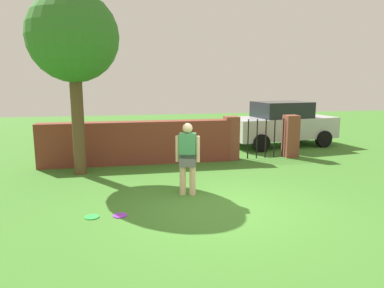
# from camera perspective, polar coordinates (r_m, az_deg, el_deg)

# --- Properties ---
(ground_plane) EXTENTS (40.00, 40.00, 0.00)m
(ground_plane) POSITION_cam_1_polar(r_m,az_deg,el_deg) (7.24, 5.02, -10.35)
(ground_plane) COLOR #3D7528
(brick_wall) EXTENTS (5.81, 0.50, 1.31)m
(brick_wall) POSITION_cam_1_polar(r_m,az_deg,el_deg) (10.99, -8.82, 0.22)
(brick_wall) COLOR brown
(brick_wall) RESTS_ON ground
(tree) EXTENTS (2.35, 2.35, 4.82)m
(tree) POSITION_cam_1_polar(r_m,az_deg,el_deg) (10.02, -18.57, 15.77)
(tree) COLOR brown
(tree) RESTS_ON ground
(person) EXTENTS (0.52, 0.32, 1.62)m
(person) POSITION_cam_1_polar(r_m,az_deg,el_deg) (7.83, -0.71, -1.89)
(person) COLOR beige
(person) RESTS_ON ground
(fence_gate) EXTENTS (2.51, 0.44, 1.40)m
(fence_gate) POSITION_cam_1_polar(r_m,az_deg,el_deg) (11.84, 11.10, 1.09)
(fence_gate) COLOR brown
(fence_gate) RESTS_ON ground
(car) EXTENTS (4.40, 2.38, 1.72)m
(car) POSITION_cam_1_polar(r_m,az_deg,el_deg) (14.29, 14.14, 3.17)
(car) COLOR #B7B7BC
(car) RESTS_ON ground
(frisbee_green) EXTENTS (0.27, 0.27, 0.02)m
(frisbee_green) POSITION_cam_1_polar(r_m,az_deg,el_deg) (7.05, -15.82, -11.22)
(frisbee_green) COLOR green
(frisbee_green) RESTS_ON ground
(frisbee_purple) EXTENTS (0.27, 0.27, 0.02)m
(frisbee_purple) POSITION_cam_1_polar(r_m,az_deg,el_deg) (6.99, -11.50, -11.20)
(frisbee_purple) COLOR purple
(frisbee_purple) RESTS_ON ground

